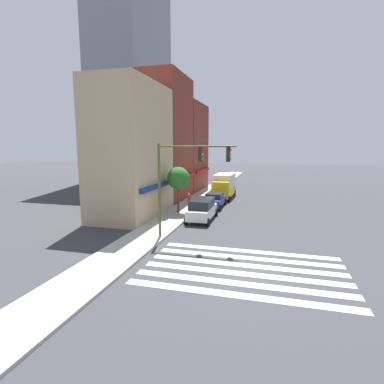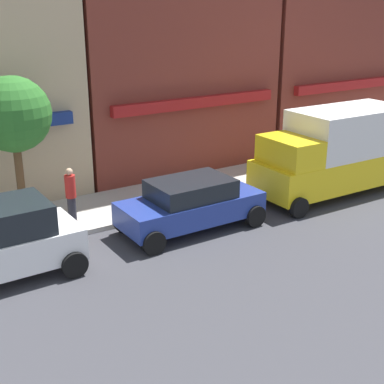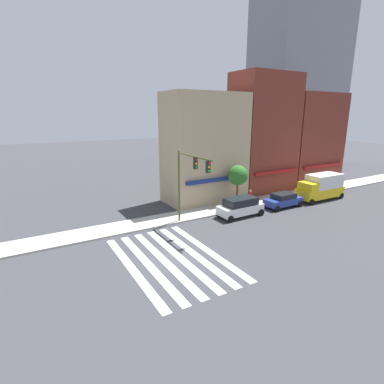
# 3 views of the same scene
# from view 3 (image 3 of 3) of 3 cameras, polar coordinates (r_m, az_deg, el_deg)

# --- Properties ---
(ground_plane) EXTENTS (200.00, 200.00, 0.00)m
(ground_plane) POSITION_cam_3_polar(r_m,az_deg,el_deg) (21.99, -3.88, -12.56)
(ground_plane) COLOR #38383D
(sidewalk_left) EXTENTS (120.00, 3.00, 0.15)m
(sidewalk_left) POSITION_cam_3_polar(r_m,az_deg,el_deg) (28.32, -10.71, -6.20)
(sidewalk_left) COLOR #B2ADA3
(sidewalk_left) RESTS_ON ground_plane
(crosswalk_stripes) EXTENTS (6.47, 10.80, 0.01)m
(crosswalk_stripes) POSITION_cam_3_polar(r_m,az_deg,el_deg) (21.99, -3.88, -12.55)
(crosswalk_stripes) COLOR silver
(crosswalk_stripes) RESTS_ON ground_plane
(storefront_row) EXTENTS (27.31, 5.30, 14.92)m
(storefront_row) POSITION_cam_3_polar(r_m,az_deg,el_deg) (40.34, 13.56, 9.54)
(storefront_row) COLOR tan
(storefront_row) RESTS_ON ground_plane
(tower_distant) EXTENTS (19.24, 10.21, 44.73)m
(tower_distant) POSITION_cam_3_polar(r_m,az_deg,el_deg) (69.00, 20.11, 24.21)
(tower_distant) COLOR gray
(tower_distant) RESTS_ON ground_plane
(traffic_signal) EXTENTS (0.32, 5.49, 6.81)m
(traffic_signal) POSITION_cam_3_polar(r_m,az_deg,el_deg) (25.90, -0.53, 3.30)
(traffic_signal) COLOR #474C1E
(traffic_signal) RESTS_ON ground_plane
(suv_white) EXTENTS (4.72, 2.12, 1.94)m
(suv_white) POSITION_cam_3_polar(r_m,az_deg,el_deg) (30.40, 9.20, -2.75)
(suv_white) COLOR white
(suv_white) RESTS_ON ground_plane
(sedan_blue) EXTENTS (4.41, 2.02, 1.59)m
(sedan_blue) POSITION_cam_3_polar(r_m,az_deg,el_deg) (34.49, 16.99, -1.43)
(sedan_blue) COLOR navy
(sedan_blue) RESTS_ON ground_plane
(box_truck_yellow) EXTENTS (6.24, 2.42, 3.04)m
(box_truck_yellow) POSITION_cam_3_polar(r_m,az_deg,el_deg) (39.00, 23.32, 0.97)
(box_truck_yellow) COLOR yellow
(box_truck_yellow) RESTS_ON ground_plane
(pedestrian_red_jacket) EXTENTS (0.32, 0.32, 1.77)m
(pedestrian_red_jacket) POSITION_cam_3_polar(r_m,az_deg,el_deg) (33.80, 11.01, -0.97)
(pedestrian_red_jacket) COLOR #23232D
(pedestrian_red_jacket) RESTS_ON sidewalk_left
(street_tree) EXTENTS (2.19, 2.19, 4.50)m
(street_tree) POSITION_cam_3_polar(r_m,az_deg,el_deg) (32.99, 8.73, 3.13)
(street_tree) COLOR brown
(street_tree) RESTS_ON sidewalk_left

